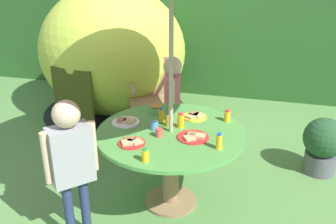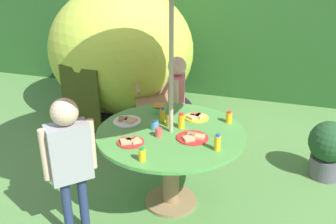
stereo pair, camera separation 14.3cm
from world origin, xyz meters
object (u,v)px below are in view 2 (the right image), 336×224
object	(u,v)px
child_in_pink_shirt	(177,95)
juice_bottle_center_back	(142,155)
plate_far_right	(131,142)
juice_bottle_mid_left	(169,120)
wooden_chair	(155,94)
plate_front_edge	(127,121)
dome_tent	(121,51)
child_in_grey_shirt	(69,152)
juice_bottle_near_right	(217,143)
snack_bowl	(159,108)
juice_bottle_back_edge	(181,121)
juice_bottle_near_left	(163,115)
garden_table	(171,148)
plate_far_left	(193,137)
juice_bottle_mid_right	(229,117)
cup_far	(159,132)
cup_near	(154,125)
plate_center_front	(196,117)
potted_plant	(329,148)

from	to	relation	value
child_in_pink_shirt	juice_bottle_center_back	size ratio (longest dim) A/B	10.54
plate_far_right	juice_bottle_mid_left	xyz separation A→B (m)	(0.19, 0.38, 0.04)
wooden_chair	plate_front_edge	xyz separation A→B (m)	(0.13, -1.11, 0.17)
dome_tent	child_in_grey_shirt	bearing A→B (deg)	-64.82
juice_bottle_near_right	snack_bowl	bearing A→B (deg)	139.23
dome_tent	juice_bottle_back_edge	xyz separation A→B (m)	(1.31, -1.74, -0.07)
child_in_grey_shirt	juice_bottle_center_back	size ratio (longest dim) A/B	10.99
child_in_pink_shirt	juice_bottle_center_back	world-z (taller)	child_in_pink_shirt
juice_bottle_near_left	juice_bottle_center_back	distance (m)	0.68
snack_bowl	juice_bottle_center_back	distance (m)	0.88
child_in_grey_shirt	plate_far_right	distance (m)	0.47
child_in_pink_shirt	juice_bottle_mid_left	size ratio (longest dim) A/B	9.04
plate_front_edge	juice_bottle_back_edge	world-z (taller)	juice_bottle_back_edge
garden_table	child_in_pink_shirt	distance (m)	0.86
plate_front_edge	plate_far_left	bearing A→B (deg)	-12.25
juice_bottle_near_right	juice_bottle_back_edge	world-z (taller)	juice_bottle_back_edge
snack_bowl	juice_bottle_back_edge	size ratio (longest dim) A/B	1.02
juice_bottle_near_right	juice_bottle_mid_left	distance (m)	0.54
juice_bottle_mid_left	juice_bottle_back_edge	xyz separation A→B (m)	(0.11, -0.00, 0.01)
juice_bottle_mid_right	juice_bottle_back_edge	size ratio (longest dim) A/B	0.80
child_in_grey_shirt	cup_far	distance (m)	0.71
dome_tent	child_in_pink_shirt	size ratio (longest dim) A/B	2.05
child_in_grey_shirt	plate_front_edge	size ratio (longest dim) A/B	4.78
plate_far_right	juice_bottle_mid_left	size ratio (longest dim) A/B	1.71
juice_bottle_mid_left	cup_near	distance (m)	0.14
plate_center_front	dome_tent	bearing A→B (deg)	132.46
juice_bottle_near_left	potted_plant	bearing A→B (deg)	25.61
snack_bowl	juice_bottle_mid_right	size ratio (longest dim) A/B	1.27
wooden_chair	juice_bottle_mid_right	distance (m)	1.31
plate_far_left	juice_bottle_near_left	xyz separation A→B (m)	(-0.33, 0.24, 0.05)
plate_center_front	juice_bottle_back_edge	world-z (taller)	juice_bottle_back_edge
wooden_chair	snack_bowl	bearing A→B (deg)	-93.47
garden_table	juice_bottle_center_back	xyz separation A→B (m)	(-0.06, -0.50, 0.20)
child_in_pink_shirt	plate_far_right	size ratio (longest dim) A/B	5.28
garden_table	juice_bottle_near_right	xyz separation A→B (m)	(0.42, -0.20, 0.22)
juice_bottle_mid_right	cup_far	distance (m)	0.65
juice_bottle_mid_left	cup_far	size ratio (longest dim) A/B	1.71
dome_tent	juice_bottle_back_edge	distance (m)	2.18
juice_bottle_center_back	juice_bottle_mid_left	distance (m)	0.60
juice_bottle_center_back	potted_plant	bearing A→B (deg)	44.67
potted_plant	plate_center_front	xyz separation A→B (m)	(-1.19, -0.55, 0.40)
plate_far_right	juice_bottle_near_left	world-z (taller)	juice_bottle_near_left
plate_far_right	juice_bottle_near_right	distance (m)	0.66
plate_front_edge	juice_bottle_back_edge	distance (m)	0.48
cup_near	child_in_pink_shirt	bearing A→B (deg)	93.33
plate_center_front	cup_far	world-z (taller)	cup_far
cup_near	plate_center_front	bearing A→B (deg)	49.36
garden_table	child_in_grey_shirt	bearing A→B (deg)	-134.03
juice_bottle_near_left	juice_bottle_mid_right	xyz separation A→B (m)	(0.55, 0.15, -0.01)
juice_bottle_mid_right	cup_near	bearing A→B (deg)	-150.60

